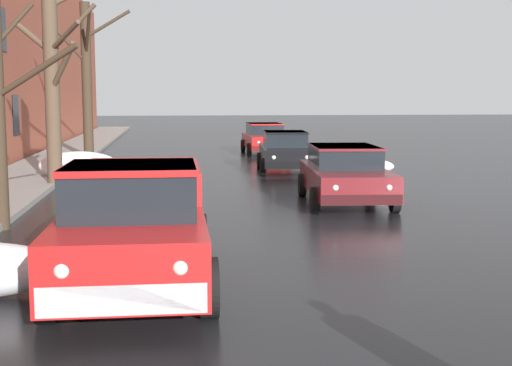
# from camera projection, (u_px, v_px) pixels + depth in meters

# --- Properties ---
(left_sidewalk_slab) EXTENTS (2.56, 80.00, 0.14)m
(left_sidewalk_slab) POSITION_uv_depth(u_px,v_px,m) (7.00, 188.00, 19.49)
(left_sidewalk_slab) COLOR gray
(left_sidewalk_slab) RESTS_ON ground
(snow_bank_near_corner_left) EXTENTS (2.50, 1.00, 0.90)m
(snow_bank_near_corner_left) POSITION_uv_depth(u_px,v_px,m) (74.00, 166.00, 22.00)
(snow_bank_near_corner_left) COLOR white
(snow_bank_near_corner_left) RESTS_ON ground
(snow_bank_along_left_kerb) EXTENTS (2.07, 1.10, 0.64)m
(snow_bank_along_left_kerb) POSITION_uv_depth(u_px,v_px,m) (364.00, 166.00, 23.39)
(snow_bank_along_left_kerb) COLOR white
(snow_bank_along_left_kerb) RESTS_ON ground
(bare_tree_mid_block) EXTENTS (2.51, 2.01, 5.96)m
(bare_tree_mid_block) POSITION_uv_depth(u_px,v_px,m) (53.00, 79.00, 19.73)
(bare_tree_mid_block) COLOR #4C3D2D
(bare_tree_mid_block) RESTS_ON ground
(bare_tree_far_down_block) EXTENTS (3.45, 2.25, 6.43)m
(bare_tree_far_down_block) POSITION_uv_depth(u_px,v_px,m) (87.00, 77.00, 28.24)
(bare_tree_far_down_block) COLOR #382B1E
(bare_tree_far_down_block) RESTS_ON ground
(pickup_truck_red_approaching_near_lane) EXTENTS (2.12, 5.23, 1.76)m
(pickup_truck_red_approaching_near_lane) POSITION_uv_depth(u_px,v_px,m) (135.00, 224.00, 9.41)
(pickup_truck_red_approaching_near_lane) COLOR red
(pickup_truck_red_approaching_near_lane) RESTS_ON ground
(sedan_maroon_parked_kerbside_close) EXTENTS (2.27, 4.53, 1.42)m
(sedan_maroon_parked_kerbside_close) POSITION_uv_depth(u_px,v_px,m) (345.00, 173.00, 16.95)
(sedan_maroon_parked_kerbside_close) COLOR maroon
(sedan_maroon_parked_kerbside_close) RESTS_ON ground
(sedan_black_parked_kerbside_mid) EXTENTS (2.11, 4.06, 1.42)m
(sedan_black_parked_kerbside_mid) POSITION_uv_depth(u_px,v_px,m) (285.00, 151.00, 24.20)
(sedan_black_parked_kerbside_mid) COLOR black
(sedan_black_parked_kerbside_mid) RESTS_ON ground
(sedan_red_parked_far_down_block) EXTENTS (1.96, 4.42, 1.42)m
(sedan_red_parked_far_down_block) POSITION_uv_depth(u_px,v_px,m) (265.00, 138.00, 31.95)
(sedan_red_parked_far_down_block) COLOR red
(sedan_red_parked_far_down_block) RESTS_ON ground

